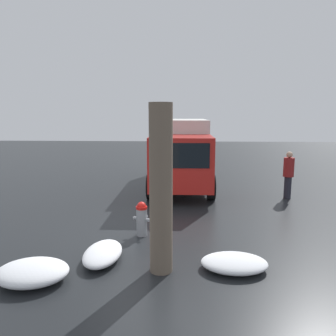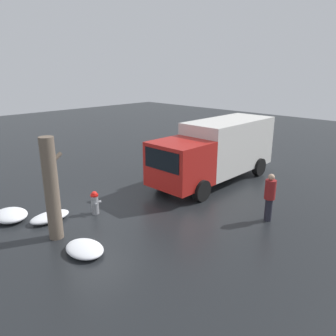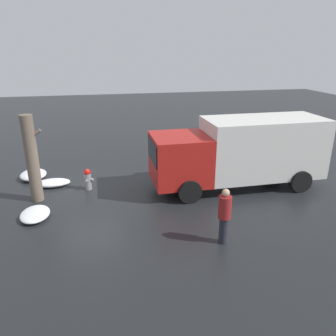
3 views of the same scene
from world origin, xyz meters
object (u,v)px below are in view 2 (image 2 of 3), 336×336
(tree_trunk, at_px, (52,189))
(delivery_truck, at_px, (217,149))
(pedestrian, at_px, (270,195))
(fire_hydrant, at_px, (95,202))

(tree_trunk, distance_m, delivery_truck, 8.19)
(tree_trunk, height_order, delivery_truck, tree_trunk)
(tree_trunk, height_order, pedestrian, tree_trunk)
(fire_hydrant, bearing_deg, tree_trunk, -140.61)
(fire_hydrant, distance_m, delivery_truck, 6.45)
(fire_hydrant, relative_size, tree_trunk, 0.27)
(fire_hydrant, bearing_deg, pedestrian, -29.84)
(tree_trunk, bearing_deg, delivery_truck, -2.12)
(fire_hydrant, height_order, tree_trunk, tree_trunk)
(tree_trunk, relative_size, pedestrian, 1.89)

